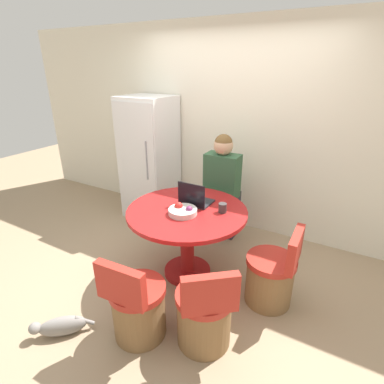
{
  "coord_description": "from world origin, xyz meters",
  "views": [
    {
      "loc": [
        1.44,
        -2.17,
        2.08
      ],
      "look_at": [
        0.09,
        0.2,
        0.91
      ],
      "focal_mm": 28.0,
      "sensor_mm": 36.0,
      "label": 1
    }
  ],
  "objects_px": {
    "refrigerator": "(149,159)",
    "laptop": "(195,199)",
    "chair_near_right_corner": "(204,315)",
    "person_seated": "(223,183)",
    "chair_near_camera": "(138,308)",
    "fruit_bowl": "(183,211)",
    "chair_right_side": "(271,277)",
    "dining_table": "(187,226)",
    "cat": "(61,326)"
  },
  "relations": [
    {
      "from": "refrigerator",
      "to": "laptop",
      "type": "relative_size",
      "value": 5.71
    },
    {
      "from": "chair_right_side",
      "to": "laptop",
      "type": "xyz_separation_m",
      "value": [
        -0.88,
        0.13,
        0.54
      ]
    },
    {
      "from": "chair_near_right_corner",
      "to": "fruit_bowl",
      "type": "xyz_separation_m",
      "value": [
        -0.55,
        0.59,
        0.52
      ]
    },
    {
      "from": "laptop",
      "to": "person_seated",
      "type": "bearing_deg",
      "value": -91.38
    },
    {
      "from": "person_seated",
      "to": "fruit_bowl",
      "type": "distance_m",
      "value": 0.92
    },
    {
      "from": "dining_table",
      "to": "chair_near_camera",
      "type": "relative_size",
      "value": 1.52
    },
    {
      "from": "dining_table",
      "to": "chair_right_side",
      "type": "relative_size",
      "value": 1.52
    },
    {
      "from": "laptop",
      "to": "chair_near_right_corner",
      "type": "bearing_deg",
      "value": 123.3
    },
    {
      "from": "chair_near_camera",
      "to": "chair_near_right_corner",
      "type": "xyz_separation_m",
      "value": [
        0.5,
        0.2,
        0.0
      ]
    },
    {
      "from": "refrigerator",
      "to": "chair_near_camera",
      "type": "relative_size",
      "value": 2.18
    },
    {
      "from": "dining_table",
      "to": "chair_near_right_corner",
      "type": "xyz_separation_m",
      "value": [
        0.56,
        -0.69,
        -0.3
      ]
    },
    {
      "from": "dining_table",
      "to": "chair_right_side",
      "type": "height_order",
      "value": "chair_right_side"
    },
    {
      "from": "refrigerator",
      "to": "chair_right_side",
      "type": "xyz_separation_m",
      "value": [
        2.07,
        -0.95,
        -0.58
      ]
    },
    {
      "from": "person_seated",
      "to": "refrigerator",
      "type": "bearing_deg",
      "value": -7.13
    },
    {
      "from": "chair_near_right_corner",
      "to": "cat",
      "type": "height_order",
      "value": "chair_near_right_corner"
    },
    {
      "from": "fruit_bowl",
      "to": "cat",
      "type": "distance_m",
      "value": 1.42
    },
    {
      "from": "dining_table",
      "to": "chair_right_side",
      "type": "xyz_separation_m",
      "value": [
        0.89,
        0.02,
        -0.3
      ]
    },
    {
      "from": "laptop",
      "to": "chair_right_side",
      "type": "bearing_deg",
      "value": 171.72
    },
    {
      "from": "refrigerator",
      "to": "person_seated",
      "type": "relative_size",
      "value": 1.25
    },
    {
      "from": "chair_near_camera",
      "to": "refrigerator",
      "type": "bearing_deg",
      "value": -59.78
    },
    {
      "from": "chair_near_right_corner",
      "to": "person_seated",
      "type": "bearing_deg",
      "value": -109.54
    },
    {
      "from": "fruit_bowl",
      "to": "laptop",
      "type": "bearing_deg",
      "value": 90.78
    },
    {
      "from": "chair_near_right_corner",
      "to": "chair_right_side",
      "type": "relative_size",
      "value": 1.0
    },
    {
      "from": "refrigerator",
      "to": "person_seated",
      "type": "distance_m",
      "value": 1.22
    },
    {
      "from": "fruit_bowl",
      "to": "chair_right_side",
      "type": "bearing_deg",
      "value": 7.79
    },
    {
      "from": "dining_table",
      "to": "person_seated",
      "type": "height_order",
      "value": "person_seated"
    },
    {
      "from": "refrigerator",
      "to": "fruit_bowl",
      "type": "relative_size",
      "value": 6.22
    },
    {
      "from": "refrigerator",
      "to": "chair_right_side",
      "type": "bearing_deg",
      "value": -24.62
    },
    {
      "from": "dining_table",
      "to": "chair_near_right_corner",
      "type": "relative_size",
      "value": 1.52
    },
    {
      "from": "refrigerator",
      "to": "person_seated",
      "type": "height_order",
      "value": "refrigerator"
    },
    {
      "from": "dining_table",
      "to": "chair_near_camera",
      "type": "height_order",
      "value": "chair_near_camera"
    },
    {
      "from": "refrigerator",
      "to": "fruit_bowl",
      "type": "bearing_deg",
      "value": -41.77
    },
    {
      "from": "person_seated",
      "to": "cat",
      "type": "bearing_deg",
      "value": 75.36
    },
    {
      "from": "chair_near_camera",
      "to": "laptop",
      "type": "bearing_deg",
      "value": -90.98
    },
    {
      "from": "chair_near_right_corner",
      "to": "person_seated",
      "type": "distance_m",
      "value": 1.67
    },
    {
      "from": "chair_right_side",
      "to": "fruit_bowl",
      "type": "relative_size",
      "value": 2.85
    },
    {
      "from": "chair_right_side",
      "to": "refrigerator",
      "type": "bearing_deg",
      "value": -115.97
    },
    {
      "from": "chair_right_side",
      "to": "chair_near_right_corner",
      "type": "bearing_deg",
      "value": -26.15
    },
    {
      "from": "dining_table",
      "to": "person_seated",
      "type": "bearing_deg",
      "value": 88.27
    },
    {
      "from": "chair_near_right_corner",
      "to": "refrigerator",
      "type": "bearing_deg",
      "value": -82.63
    },
    {
      "from": "chair_near_camera",
      "to": "chair_near_right_corner",
      "type": "height_order",
      "value": "same"
    },
    {
      "from": "chair_right_side",
      "to": "dining_table",
      "type": "bearing_deg",
      "value": -90.0
    },
    {
      "from": "chair_right_side",
      "to": "person_seated",
      "type": "relative_size",
      "value": 0.57
    },
    {
      "from": "dining_table",
      "to": "laptop",
      "type": "distance_m",
      "value": 0.28
    },
    {
      "from": "chair_near_right_corner",
      "to": "chair_near_camera",
      "type": "bearing_deg",
      "value": -17.77
    },
    {
      "from": "refrigerator",
      "to": "cat",
      "type": "bearing_deg",
      "value": -72.74
    },
    {
      "from": "chair_near_right_corner",
      "to": "fruit_bowl",
      "type": "relative_size",
      "value": 2.85
    },
    {
      "from": "laptop",
      "to": "cat",
      "type": "xyz_separation_m",
      "value": [
        -0.51,
        -1.36,
        -0.73
      ]
    },
    {
      "from": "refrigerator",
      "to": "chair_near_right_corner",
      "type": "height_order",
      "value": "refrigerator"
    },
    {
      "from": "chair_near_right_corner",
      "to": "chair_right_side",
      "type": "xyz_separation_m",
      "value": [
        0.33,
        0.71,
        0.0
      ]
    }
  ]
}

